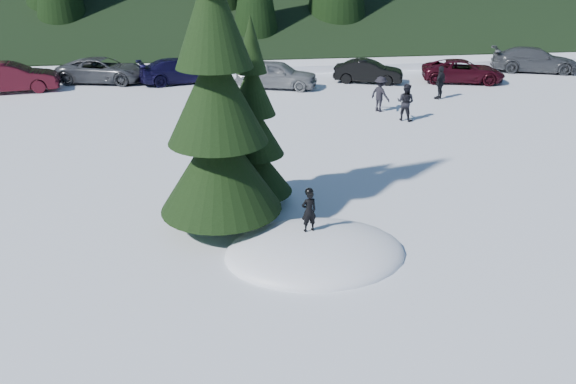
{
  "coord_description": "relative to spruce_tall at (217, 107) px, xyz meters",
  "views": [
    {
      "loc": [
        -2.44,
        -11.89,
        6.84
      ],
      "look_at": [
        -0.48,
        1.36,
        1.1
      ],
      "focal_mm": 35.0,
      "sensor_mm": 36.0,
      "label": 1
    }
  ],
  "objects": [
    {
      "name": "adult_0",
      "position": [
        8.35,
        9.32,
        -2.51
      ],
      "size": [
        1.0,
        0.98,
        1.62
      ],
      "primitive_type": "imported",
      "rotation": [
        0.0,
        0.0,
        2.42
      ],
      "color": "black",
      "rests_on": "ground"
    },
    {
      "name": "car_7",
      "position": [
        19.9,
        18.65,
        -2.59
      ],
      "size": [
        5.45,
        3.64,
        1.47
      ],
      "primitive_type": "imported",
      "rotation": [
        0.0,
        0.0,
        1.23
      ],
      "color": "#434549",
      "rests_on": "ground"
    },
    {
      "name": "car_1",
      "position": [
        -10.33,
        17.57,
        -2.55
      ],
      "size": [
        4.87,
        2.33,
        1.54
      ],
      "primitive_type": "imported",
      "rotation": [
        0.0,
        0.0,
        1.72
      ],
      "color": "#3C0B14",
      "rests_on": "ground"
    },
    {
      "name": "ground",
      "position": [
        2.2,
        -1.8,
        -3.32
      ],
      "size": [
        200.0,
        200.0,
        0.0
      ],
      "primitive_type": "plane",
      "color": "white",
      "rests_on": "ground"
    },
    {
      "name": "car_5",
      "position": [
        8.9,
        17.08,
        -2.69
      ],
      "size": [
        4.07,
        2.64,
        1.27
      ],
      "primitive_type": "imported",
      "rotation": [
        0.0,
        0.0,
        1.2
      ],
      "color": "black",
      "rests_on": "ground"
    },
    {
      "name": "snow_mound",
      "position": [
        2.2,
        -1.8,
        -3.32
      ],
      "size": [
        4.48,
        3.52,
        0.96
      ],
      "primitive_type": "ellipsoid",
      "color": "white",
      "rests_on": "ground"
    },
    {
      "name": "adult_2",
      "position": [
        7.7,
        10.94,
        -2.51
      ],
      "size": [
        1.06,
        1.21,
        1.62
      ],
      "primitive_type": "imported",
      "rotation": [
        0.0,
        0.0,
        2.12
      ],
      "color": "black",
      "rests_on": "ground"
    },
    {
      "name": "car_3",
      "position": [
        -1.58,
        18.6,
        -2.64
      ],
      "size": [
        5.02,
        2.98,
        1.36
      ],
      "primitive_type": "imported",
      "rotation": [
        0.0,
        0.0,
        1.81
      ],
      "color": "black",
      "rests_on": "ground"
    },
    {
      "name": "child_skier",
      "position": [
        2.08,
        -1.49,
        -2.3
      ],
      "size": [
        0.44,
        0.34,
        1.07
      ],
      "primitive_type": "imported",
      "rotation": [
        0.0,
        0.0,
        3.38
      ],
      "color": "black",
      "rests_on": "snow_mound"
    },
    {
      "name": "spruce_tall",
      "position": [
        0.0,
        0.0,
        0.0
      ],
      "size": [
        3.2,
        3.2,
        8.6
      ],
      "color": "black",
      "rests_on": "ground"
    },
    {
      "name": "adult_1",
      "position": [
        11.39,
        12.86,
        -2.49
      ],
      "size": [
        0.98,
        0.96,
        1.65
      ],
      "primitive_type": "imported",
      "rotation": [
        0.0,
        0.0,
        3.9
      ],
      "color": "black",
      "rests_on": "ground"
    },
    {
      "name": "car_2",
      "position": [
        -5.93,
        19.35,
        -2.63
      ],
      "size": [
        5.39,
        3.43,
        1.38
      ],
      "primitive_type": "imported",
      "rotation": [
        0.0,
        0.0,
        1.33
      ],
      "color": "#44464B",
      "rests_on": "ground"
    },
    {
      "name": "car_6",
      "position": [
        14.24,
        16.42,
        -2.69
      ],
      "size": [
        4.95,
        3.25,
        1.27
      ],
      "primitive_type": "imported",
      "rotation": [
        0.0,
        0.0,
        1.3
      ],
      "color": "#330913",
      "rests_on": "ground"
    },
    {
      "name": "car_4",
      "position": [
        3.59,
        16.48,
        -2.57
      ],
      "size": [
        4.73,
        3.1,
        1.5
      ],
      "primitive_type": "imported",
      "rotation": [
        0.0,
        0.0,
        1.24
      ],
      "color": "gray",
      "rests_on": "ground"
    },
    {
      "name": "spruce_short",
      "position": [
        1.0,
        1.4,
        -1.22
      ],
      "size": [
        2.2,
        2.2,
        5.37
      ],
      "color": "black",
      "rests_on": "ground"
    }
  ]
}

